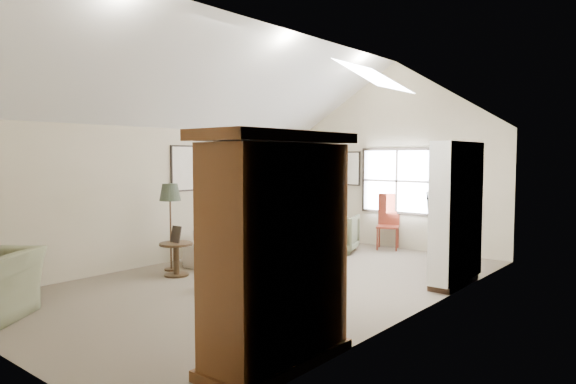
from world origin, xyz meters
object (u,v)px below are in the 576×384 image
Objects in this scene: armoire at (277,250)px; side_table at (176,259)px; sofa at (240,243)px; coffee_table at (239,276)px; side_chair at (388,222)px; armchair_far at (336,233)px.

armoire is 3.97× the size of side_table.
side_table is (0.10, -1.60, -0.05)m from sofa.
armoire is 2.84m from coffee_table.
sofa is 3.99× the size of side_table.
side_table is at bearing 178.23° from sofa.
side_table reaches higher than coffee_table.
sofa is at bearing -142.70° from side_chair.
armoire reaches higher than side_chair.
side_chair is (-2.15, 6.10, -0.51)m from armoire.
side_chair is at bearing 71.22° from side_table.
armchair_far reaches higher than sofa.
armoire is 1.87× the size of side_chair.
side_chair reaches higher than coffee_table.
coffee_table is 4.48m from side_chair.
armchair_far is 0.97× the size of coffee_table.
armchair_far is 1.18m from side_chair.
armoire is at bearing -37.38° from coffee_table.
side_table is at bearing 155.37° from armoire.
armoire is at bearing -24.63° from side_table.
armoire is 2.49× the size of coffee_table.
armoire is 5.93m from armchair_far.
sofa is 2.30m from coffee_table.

